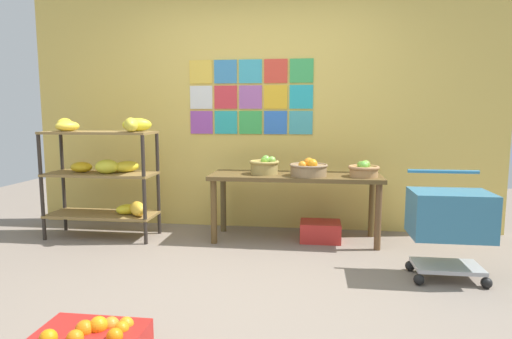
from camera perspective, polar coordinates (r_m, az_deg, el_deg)
name	(u,v)px	position (r m, az deg, el deg)	size (l,w,h in m)	color
ground	(231,289)	(3.20, -3.38, -15.58)	(9.48, 9.48, 0.00)	gray
back_wall_with_art	(261,94)	(4.70, 0.62, 10.03)	(5.09, 0.07, 2.93)	#DBBB57
banana_shelf_unit	(105,165)	(4.56, -19.38, 0.52)	(1.10, 0.51, 1.22)	#2C2520
display_table	(295,183)	(4.25, 5.22, -1.76)	(1.66, 0.56, 0.66)	brown
fruit_basket_back_left	(364,170)	(4.18, 14.09, -0.01)	(0.29, 0.29, 0.15)	#AB7F4E
fruit_basket_left	(265,166)	(4.24, 1.15, 0.49)	(0.29, 0.29, 0.18)	#A38D4C
fruit_basket_right	(309,169)	(4.12, 7.00, 0.11)	(0.36, 0.36, 0.18)	olive
produce_crate_under_table	(320,231)	(4.35, 8.51, -8.09)	(0.39, 0.30, 0.19)	red
shopping_cart	(450,218)	(3.55, 24.26, -5.93)	(0.57, 0.44, 0.81)	black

